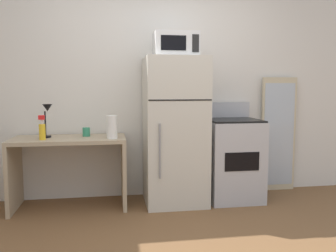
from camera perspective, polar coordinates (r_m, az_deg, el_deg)
name	(u,v)px	position (r m, az deg, el deg)	size (l,w,h in m)	color
wall_back_white	(155,85)	(4.21, -2.05, 6.53)	(5.00, 0.10, 2.60)	silver
desk	(70,159)	(3.91, -15.55, -5.07)	(1.18, 0.58, 0.75)	tan
desk_lamp	(47,115)	(3.91, -18.92, 1.71)	(0.14, 0.12, 0.35)	black
coffee_mug	(86,132)	(3.92, -13.02, -0.94)	(0.08, 0.08, 0.10)	#338C66
spray_bottle	(42,130)	(3.78, -19.60, -0.62)	(0.06, 0.06, 0.25)	yellow
paper_towel_roll	(112,127)	(3.68, -9.01, -0.18)	(0.11, 0.11, 0.24)	white
refrigerator	(175,131)	(3.89, 1.10, -0.84)	(0.66, 0.65, 1.60)	beige
microwave	(175,45)	(3.86, 1.19, 12.93)	(0.46, 0.35, 0.26)	silver
oven_range	(232,159)	(4.13, 10.30, -5.20)	(0.59, 0.61, 1.10)	#B7B7BC
leaning_mirror	(278,134)	(4.59, 17.33, -1.29)	(0.44, 0.03, 1.40)	#C6B793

